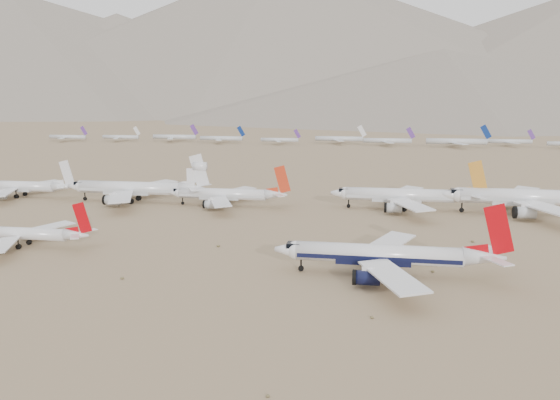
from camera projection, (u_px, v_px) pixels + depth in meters
name	position (u px, v px, depth m)	size (l,w,h in m)	color
ground	(326.00, 269.00, 128.11)	(7000.00, 7000.00, 0.00)	#7F644A
main_airliner	(388.00, 255.00, 122.38)	(49.66, 48.50, 17.52)	white
second_airliner	(25.00, 234.00, 146.33)	(36.50, 35.67, 12.94)	white
row2_navy_widebody	(534.00, 198.00, 186.41)	(59.39, 58.07, 21.13)	white
row2_gold_tail	(406.00, 196.00, 194.86)	(51.63, 50.49, 18.38)	white
row2_orange_tail	(227.00, 195.00, 201.23)	(44.07, 43.11, 15.72)	white
row2_white_trijet	(138.00, 188.00, 208.59)	(54.29, 53.06, 19.24)	white
row2_white_twin	(21.00, 186.00, 219.52)	(43.54, 42.60, 15.56)	white
distant_storage_row	(377.00, 140.00, 457.52)	(577.43, 60.69, 16.20)	silver
mountain_range	(396.00, 48.00, 1677.73)	(7354.00, 3024.00, 470.00)	slate
desert_scrub	(182.00, 297.00, 109.19)	(219.83, 121.67, 0.63)	brown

